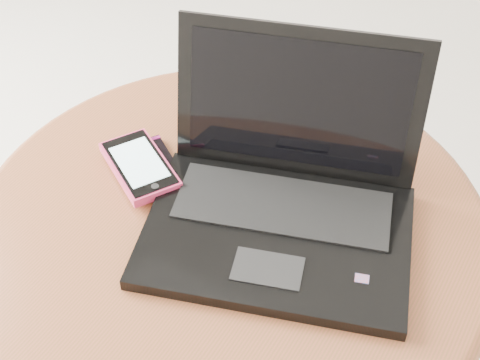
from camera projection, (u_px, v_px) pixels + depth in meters
The scene contains 4 objects.
table at pixel (230, 271), 0.94m from camera, with size 0.67×0.67×0.53m.
laptop at pixel (283, 196), 0.83m from camera, with size 0.39×0.36×0.21m.
phone_black at pixel (154, 167), 0.92m from camera, with size 0.12×0.11×0.01m.
phone_pink at pixel (140, 166), 0.90m from camera, with size 0.14×0.12×0.02m.
Camera 1 is at (0.34, -0.48, 1.17)m, focal length 50.77 mm.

